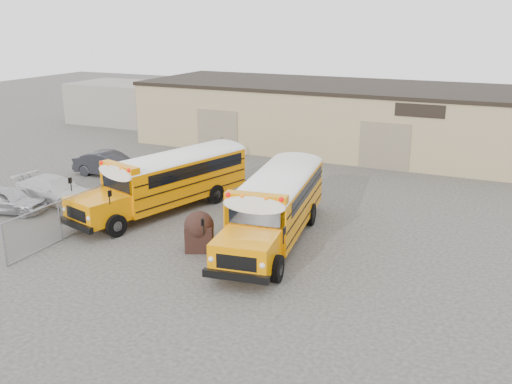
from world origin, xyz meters
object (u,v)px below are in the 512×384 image
at_px(school_bus_left, 249,155).
at_px(car_silver, 7,200).
at_px(tarp_bundle, 199,230).
at_px(school_bus_right, 305,167).
at_px(car_white, 55,190).
at_px(car_dark, 110,164).

bearing_deg(school_bus_left, car_silver, -131.73).
bearing_deg(car_silver, tarp_bundle, -104.52).
bearing_deg(school_bus_right, car_silver, -145.87).
xyz_separation_m(car_white, car_dark, (-0.78, 5.43, 0.05)).
height_order(school_bus_right, car_silver, school_bus_right).
relative_size(car_silver, car_white, 0.83).
relative_size(car_silver, car_dark, 0.87).
xyz_separation_m(school_bus_right, car_white, (-11.54, -6.29, -1.03)).
bearing_deg(car_dark, school_bus_left, -78.89).
bearing_deg(car_silver, school_bus_left, -55.66).
distance_m(car_silver, car_dark, 7.66).
xyz_separation_m(school_bus_right, tarp_bundle, (-1.48, -8.62, -0.85)).
bearing_deg(tarp_bundle, car_dark, 144.39).
relative_size(tarp_bundle, car_dark, 0.38).
bearing_deg(tarp_bundle, school_bus_right, 80.24).
distance_m(school_bus_right, car_silver, 15.20).
relative_size(school_bus_left, school_bus_right, 0.99).
xyz_separation_m(tarp_bundle, car_white, (-10.06, 2.33, -0.18)).
bearing_deg(school_bus_right, tarp_bundle, -99.76).
bearing_deg(school_bus_left, school_bus_right, -17.67).
distance_m(school_bus_left, car_white, 10.80).
xyz_separation_m(school_bus_left, tarp_bundle, (2.38, -9.85, -0.83)).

